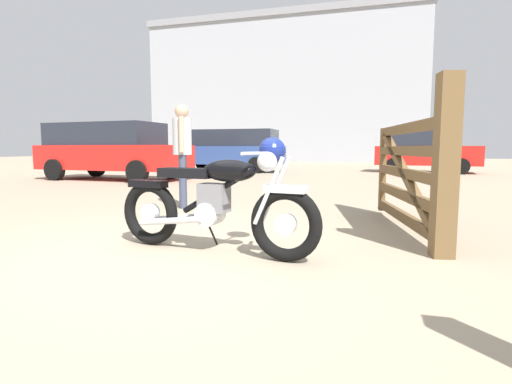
{
  "coord_description": "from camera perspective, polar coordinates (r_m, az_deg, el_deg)",
  "views": [
    {
      "loc": [
        1.62,
        -3.28,
        0.95
      ],
      "look_at": [
        0.48,
        0.88,
        0.49
      ],
      "focal_mm": 28.11,
      "sensor_mm": 36.0,
      "label": 1
    }
  ],
  "objects": [
    {
      "name": "timber_gate",
      "position": [
        4.72,
        21.45,
        2.7
      ],
      "size": [
        0.58,
        2.52,
        1.6
      ],
      "rotation": [
        0.0,
        0.0,
        1.75
      ],
      "color": "brown",
      "rests_on": "ground_plane"
    },
    {
      "name": "blue_hatchback_right",
      "position": [
        13.27,
        -19.96,
        5.74
      ],
      "size": [
        4.83,
        2.27,
        1.74
      ],
      "rotation": [
        0.0,
        0.0,
        -0.08
      ],
      "color": "black",
      "rests_on": "ground_plane"
    },
    {
      "name": "white_estate_far",
      "position": [
        17.62,
        22.91,
        5.57
      ],
      "size": [
        4.09,
        2.22,
        1.78
      ],
      "rotation": [
        0.0,
        0.0,
        -0.14
      ],
      "color": "black",
      "rests_on": "ground_plane"
    },
    {
      "name": "industrial_building",
      "position": [
        37.09,
        5.37,
        13.47
      ],
      "size": [
        21.97,
        13.06,
        22.41
      ],
      "rotation": [
        0.0,
        0.0,
        -0.02
      ],
      "color": "#9EA0A8",
      "rests_on": "ground_plane"
    },
    {
      "name": "bystander",
      "position": [
        6.58,
        -10.45,
        6.63
      ],
      "size": [
        0.3,
        0.43,
        1.66
      ],
      "rotation": [
        0.0,
        0.0,
        0.39
      ],
      "color": "#383D51",
      "rests_on": "ground_plane"
    },
    {
      "name": "vintage_motorcycle",
      "position": [
        3.68,
        -5.34,
        -1.08
      ],
      "size": [
        2.07,
        0.73,
        1.07
      ],
      "rotation": [
        0.0,
        0.0,
        -0.17
      ],
      "color": "black",
      "rests_on": "ground_plane"
    },
    {
      "name": "red_hatchback_near",
      "position": [
        16.96,
        -3.75,
        6.11
      ],
      "size": [
        4.7,
        1.97,
        1.74
      ],
      "rotation": [
        0.0,
        0.0,
        3.14
      ],
      "color": "black",
      "rests_on": "ground_plane"
    },
    {
      "name": "ground_plane",
      "position": [
        3.78,
        -10.7,
        -8.56
      ],
      "size": [
        80.0,
        80.0,
        0.0
      ],
      "primitive_type": "plane",
      "color": "gray"
    }
  ]
}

